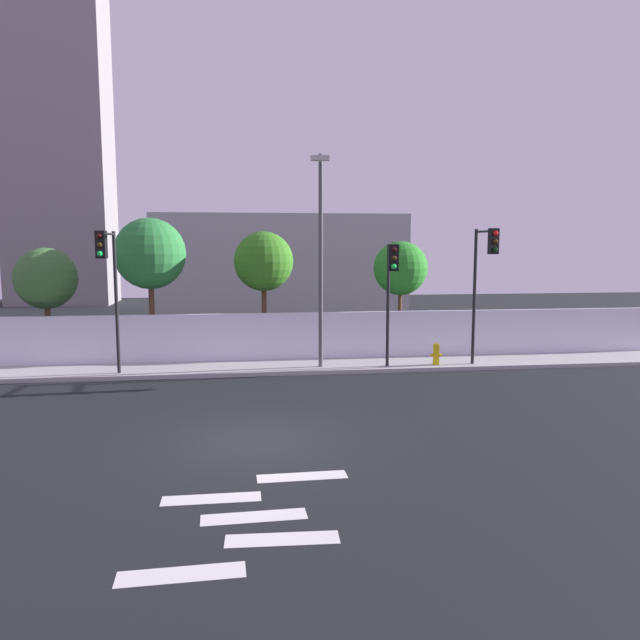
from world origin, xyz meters
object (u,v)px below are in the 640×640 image
at_px(street_lamp_curbside, 321,248).
at_px(roadside_tree_leftmost, 46,279).
at_px(traffic_light_left, 391,278).
at_px(roadside_tree_rightmost, 400,269).
at_px(fire_hydrant, 436,353).
at_px(traffic_light_right, 484,267).
at_px(roadside_tree_midright, 264,262).
at_px(roadside_tree_midleft, 150,254).
at_px(traffic_light_center, 108,272).

relative_size(street_lamp_curbside, roadside_tree_leftmost, 1.64).
distance_m(traffic_light_left, street_lamp_curbside, 2.70).
bearing_deg(roadside_tree_rightmost, street_lamp_curbside, -139.83).
bearing_deg(roadside_tree_leftmost, fire_hydrant, -11.88).
height_order(fire_hydrant, roadside_tree_leftmost, roadside_tree_leftmost).
bearing_deg(traffic_light_right, roadside_tree_midright, 154.50).
height_order(traffic_light_left, traffic_light_right, traffic_light_right).
bearing_deg(roadside_tree_midleft, street_lamp_curbside, -26.61).
relative_size(traffic_light_right, roadside_tree_midleft, 0.89).
height_order(traffic_light_center, roadside_tree_rightmost, traffic_light_center).
bearing_deg(traffic_light_center, roadside_tree_midright, 33.90).
relative_size(traffic_light_right, roadside_tree_rightmost, 1.06).
distance_m(traffic_light_left, fire_hydrant, 3.53).
xyz_separation_m(traffic_light_center, roadside_tree_rightmost, (10.93, 3.56, -0.10)).
distance_m(traffic_light_left, roadside_tree_midright, 5.78).
xyz_separation_m(traffic_light_right, roadside_tree_midright, (-7.73, 3.69, 0.11)).
bearing_deg(roadside_tree_rightmost, fire_hydrant, -79.01).
bearing_deg(traffic_light_left, traffic_light_center, 178.23).
bearing_deg(traffic_light_center, traffic_light_right, -0.58).
bearing_deg(roadside_tree_midleft, roadside_tree_midright, 0.00).
height_order(traffic_light_right, roadside_tree_leftmost, traffic_light_right).
relative_size(fire_hydrant, roadside_tree_midright, 0.16).
height_order(roadside_tree_leftmost, roadside_tree_rightmost, roadside_tree_rightmost).
distance_m(traffic_light_right, fire_hydrant, 3.58).
xyz_separation_m(street_lamp_curbside, fire_hydrant, (4.35, 0.09, -3.90)).
height_order(street_lamp_curbside, roadside_tree_midright, street_lamp_curbside).
xyz_separation_m(traffic_light_right, roadside_tree_rightmost, (-2.10, 3.69, -0.19)).
bearing_deg(traffic_light_center, roadside_tree_rightmost, 18.03).
distance_m(traffic_light_left, traffic_light_center, 9.58).
height_order(traffic_light_center, roadside_tree_midleft, roadside_tree_midleft).
relative_size(traffic_light_center, roadside_tree_midleft, 0.87).
distance_m(fire_hydrant, roadside_tree_midright, 7.70).
height_order(traffic_light_right, roadside_tree_midright, traffic_light_right).
xyz_separation_m(roadside_tree_leftmost, roadside_tree_midright, (8.37, 0.00, 0.62)).
bearing_deg(roadside_tree_leftmost, traffic_light_left, -16.96).
bearing_deg(roadside_tree_rightmost, roadside_tree_midright, 180.00).
xyz_separation_m(fire_hydrant, roadside_tree_leftmost, (-14.60, 3.07, 2.69)).
bearing_deg(roadside_tree_midright, traffic_light_center, -146.10).
relative_size(traffic_light_left, roadside_tree_rightmost, 0.94).
bearing_deg(traffic_light_right, traffic_light_left, -177.27).
bearing_deg(traffic_light_left, roadside_tree_midright, 137.96).
xyz_separation_m(traffic_light_left, roadside_tree_leftmost, (-12.64, 3.86, -0.14)).
bearing_deg(street_lamp_curbside, traffic_light_center, -176.86).
relative_size(street_lamp_curbside, roadside_tree_midright, 1.43).
distance_m(traffic_light_left, traffic_light_right, 3.48).
distance_m(roadside_tree_leftmost, roadside_tree_midright, 8.39).
height_order(traffic_light_left, street_lamp_curbside, street_lamp_curbside).
xyz_separation_m(traffic_light_left, roadside_tree_midright, (-4.28, 3.86, 0.48)).
bearing_deg(fire_hydrant, roadside_tree_rightmost, 100.99).
bearing_deg(roadside_tree_leftmost, street_lamp_curbside, -17.15).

